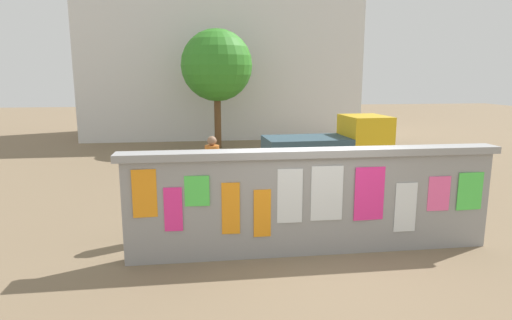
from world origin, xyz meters
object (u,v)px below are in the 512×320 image
(motorcycle, at_px, (258,203))
(person_bystander, at_px, (212,163))
(bicycle_near, at_px, (216,175))
(person_walking, at_px, (158,189))
(tree_roadside, at_px, (217,66))
(bicycle_far, at_px, (330,195))
(auto_rickshaw_truck, at_px, (332,148))

(motorcycle, xyz_separation_m, person_bystander, (-0.86, 1.69, 0.52))
(bicycle_near, distance_m, person_bystander, 1.55)
(person_walking, distance_m, tree_roadside, 10.85)
(motorcycle, relative_size, bicycle_far, 1.13)
(motorcycle, bearing_deg, person_bystander, 116.99)
(bicycle_near, height_order, person_walking, person_walking)
(bicycle_far, xyz_separation_m, person_walking, (-3.66, -1.27, 0.62))
(auto_rickshaw_truck, relative_size, bicycle_far, 2.18)
(auto_rickshaw_truck, distance_m, bicycle_far, 3.31)
(auto_rickshaw_truck, xyz_separation_m, person_walking, (-4.68, -4.38, 0.09))
(person_bystander, bearing_deg, motorcycle, -63.01)
(motorcycle, bearing_deg, bicycle_near, 102.97)
(auto_rickshaw_truck, xyz_separation_m, tree_roadside, (-3.08, 6.08, 2.51))
(motorcycle, relative_size, person_bystander, 1.17)
(person_walking, bearing_deg, person_bystander, 64.56)
(person_bystander, relative_size, tree_roadside, 0.33)
(auto_rickshaw_truck, distance_m, person_walking, 6.41)
(person_bystander, bearing_deg, bicycle_far, -20.95)
(bicycle_near, distance_m, bicycle_far, 3.43)
(motorcycle, distance_m, bicycle_near, 3.18)
(bicycle_far, bearing_deg, person_bystander, 159.05)
(bicycle_far, distance_m, person_bystander, 2.84)
(auto_rickshaw_truck, height_order, person_walking, auto_rickshaw_truck)
(person_walking, bearing_deg, tree_roadside, 81.31)
(motorcycle, height_order, person_bystander, person_bystander)
(auto_rickshaw_truck, xyz_separation_m, bicycle_far, (-1.01, -3.11, -0.54))
(person_walking, bearing_deg, motorcycle, 16.46)
(motorcycle, bearing_deg, auto_rickshaw_truck, 54.20)
(motorcycle, height_order, person_walking, person_walking)
(motorcycle, bearing_deg, tree_roadside, 91.95)
(person_walking, xyz_separation_m, person_bystander, (1.08, 2.26, 0.00))
(bicycle_far, xyz_separation_m, tree_roadside, (-2.06, 9.19, 3.05))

